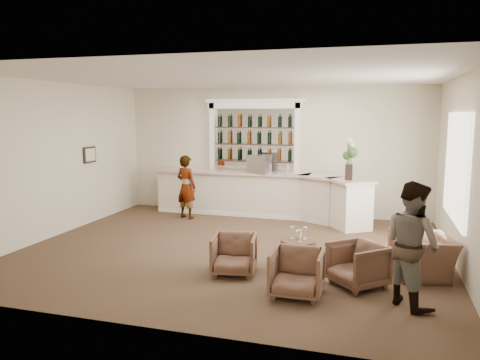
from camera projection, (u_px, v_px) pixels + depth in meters
name	position (u px, v px, depth m)	size (l,w,h in m)	color
ground	(233.00, 249.00, 9.12)	(8.00, 8.00, 0.00)	brown
room_shell	(251.00, 128.00, 9.42)	(8.04, 7.02, 3.32)	beige
bar_counter	(262.00, 194.00, 11.93)	(5.72, 1.80, 1.14)	white
back_bar_alcove	(254.00, 136.00, 12.21)	(2.64, 0.25, 3.00)	white
cocktail_table	(298.00, 254.00, 7.99)	(0.61, 0.61, 0.50)	#4D3321
sommelier	(186.00, 187.00, 11.72)	(0.58, 0.38, 1.60)	gray
guest	(412.00, 244.00, 6.38)	(0.84, 0.66, 1.74)	gray
armchair_left	(234.00, 254.00, 7.71)	(0.70, 0.72, 0.66)	brown
armchair_center	(297.00, 273.00, 6.77)	(0.74, 0.76, 0.69)	brown
armchair_right	(357.00, 265.00, 7.15)	(0.72, 0.75, 0.68)	brown
armchair_far	(422.00, 256.00, 7.63)	(1.02, 0.89, 0.66)	brown
espresso_machine	(259.00, 164.00, 11.77)	(0.51, 0.43, 0.45)	#BCBBC0
flower_vase	(349.00, 157.00, 10.49)	(0.25, 0.25, 0.94)	black
wine_glass_bar_left	(288.00, 169.00, 11.70)	(0.07, 0.07, 0.21)	white
wine_glass_bar_right	(250.00, 168.00, 11.90)	(0.07, 0.07, 0.21)	white
wine_glass_tbl_a	(292.00, 233.00, 8.00)	(0.07, 0.07, 0.21)	white
wine_glass_tbl_b	(305.00, 233.00, 7.99)	(0.07, 0.07, 0.21)	white
wine_glass_tbl_c	(300.00, 236.00, 7.81)	(0.07, 0.07, 0.21)	white
napkin_holder	(299.00, 234.00, 8.09)	(0.08, 0.08, 0.12)	white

